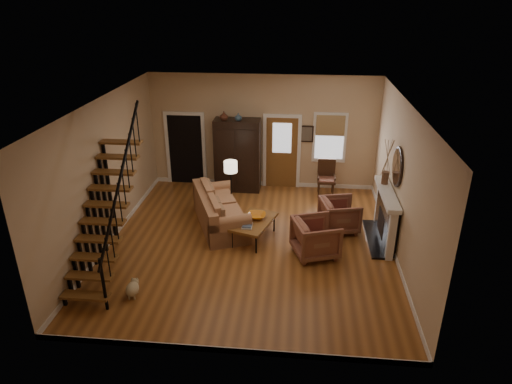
# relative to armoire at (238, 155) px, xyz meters

# --- Properties ---
(room) EXTENTS (7.00, 7.33, 3.30)m
(room) POSITION_rel_armoire_xyz_m (0.29, -1.39, 0.46)
(room) COLOR #965826
(room) RESTS_ON ground
(staircase) EXTENTS (0.94, 2.80, 3.20)m
(staircase) POSITION_rel_armoire_xyz_m (-2.08, -4.45, 0.55)
(staircase) COLOR brown
(staircase) RESTS_ON ground
(fireplace) EXTENTS (0.33, 1.95, 2.30)m
(fireplace) POSITION_rel_armoire_xyz_m (3.83, -2.65, -0.31)
(fireplace) COLOR black
(fireplace) RESTS_ON ground
(armoire) EXTENTS (1.30, 0.60, 2.10)m
(armoire) POSITION_rel_armoire_xyz_m (0.00, 0.00, 0.00)
(armoire) COLOR black
(armoire) RESTS_ON ground
(vase_a) EXTENTS (0.24, 0.24, 0.25)m
(vase_a) POSITION_rel_armoire_xyz_m (-0.35, -0.10, 1.17)
(vase_a) COLOR #4C2619
(vase_a) RESTS_ON armoire
(vase_b) EXTENTS (0.20, 0.20, 0.21)m
(vase_b) POSITION_rel_armoire_xyz_m (0.05, -0.10, 1.16)
(vase_b) COLOR #334C60
(vase_b) RESTS_ON armoire
(sofa) EXTENTS (1.77, 2.50, 0.85)m
(sofa) POSITION_rel_armoire_xyz_m (-0.13, -2.30, -0.62)
(sofa) COLOR #A9734D
(sofa) RESTS_ON ground
(coffee_table) EXTENTS (1.09, 1.44, 0.49)m
(coffee_table) POSITION_rel_armoire_xyz_m (0.77, -2.91, -0.81)
(coffee_table) COLOR brown
(coffee_table) RESTS_ON ground
(bowl) EXTENTS (0.43, 0.43, 0.11)m
(bowl) POSITION_rel_armoire_xyz_m (0.82, -2.76, -0.51)
(bowl) COLOR orange
(bowl) RESTS_ON coffee_table
(books) EXTENTS (0.23, 0.32, 0.06)m
(books) POSITION_rel_armoire_xyz_m (0.65, -3.21, -0.53)
(books) COLOR beige
(books) RESTS_ON coffee_table
(armchair_left) EXTENTS (1.18, 1.16, 0.85)m
(armchair_left) POSITION_rel_armoire_xyz_m (2.19, -3.46, -0.62)
(armchair_left) COLOR maroon
(armchair_left) RESTS_ON ground
(armchair_right) EXTENTS (1.06, 1.04, 0.80)m
(armchair_right) POSITION_rel_armoire_xyz_m (2.79, -2.25, -0.65)
(armchair_right) COLOR maroon
(armchair_right) RESTS_ON ground
(floor_lamp) EXTENTS (0.34, 0.34, 1.48)m
(floor_lamp) POSITION_rel_armoire_xyz_m (0.05, -1.67, -0.31)
(floor_lamp) COLOR black
(floor_lamp) RESTS_ON ground
(side_chair) EXTENTS (0.54, 0.54, 1.02)m
(side_chair) POSITION_rel_armoire_xyz_m (2.55, -0.20, -0.54)
(side_chair) COLOR #3C2313
(side_chair) RESTS_ON ground
(dog) EXTENTS (0.27, 0.43, 0.30)m
(dog) POSITION_rel_armoire_xyz_m (-1.33, -5.33, -0.90)
(dog) COLOR #C8B588
(dog) RESTS_ON ground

